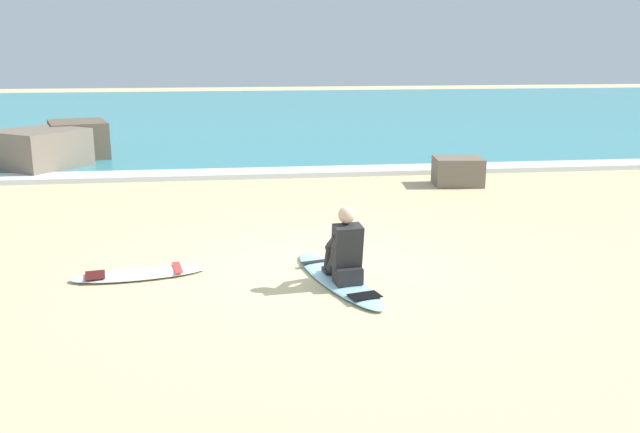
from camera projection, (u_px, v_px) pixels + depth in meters
name	position (u px, v px, depth m)	size (l,w,h in m)	color
ground_plane	(321.00, 268.00, 9.28)	(80.00, 80.00, 0.00)	beige
sea	(255.00, 114.00, 29.04)	(80.00, 28.00, 0.10)	teal
breaking_foam	(281.00, 173.00, 15.86)	(80.00, 0.90, 0.11)	white
surfboard_main	(338.00, 279.00, 8.76)	(1.11, 2.43, 0.08)	#9ED1E5
surfer_seated	(345.00, 252.00, 8.52)	(0.44, 0.74, 0.95)	#232326
surfboard_spare_near	(140.00, 274.00, 8.96)	(1.78, 0.80, 0.08)	silver
rock_outcrop_distant	(57.00, 147.00, 16.90)	(2.65, 3.63, 1.00)	#756656
shoreline_rock	(458.00, 171.00, 14.69)	(0.82, 0.99, 0.59)	#756656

